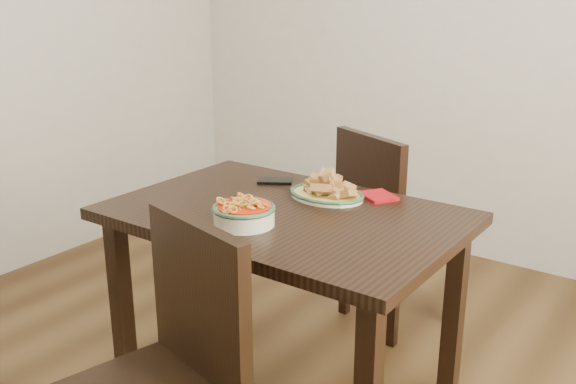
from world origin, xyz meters
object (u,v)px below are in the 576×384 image
Objects in this scene: chair_near at (168,368)px; smartphone at (275,181)px; chair_far at (387,220)px; fish_plate at (327,186)px; dining_table at (285,239)px; noodle_bowl at (244,212)px.

chair_near is 0.96m from smartphone.
fish_plate is at bearing 115.16° from chair_far.
chair_far is 1.36m from chair_near.
chair_far is 0.61m from fish_plate.
dining_table is 1.31× the size of chair_near.
smartphone is (-0.20, 0.43, -0.04)m from noodle_bowl.
fish_plate is 0.39m from noodle_bowl.
dining_table is at bearing -79.63° from smartphone.
chair_far is 4.37× the size of noodle_bowl.
dining_table is 0.25m from fish_plate.
chair_far reaches higher than fish_plate.
chair_far reaches higher than dining_table.
chair_far is 6.74× the size of smartphone.
chair_near is at bearing -83.65° from dining_table.
fish_plate reaches higher than noodle_bowl.
chair_far is 1.00× the size of chair_near.
noodle_bowl is 0.47m from smartphone.
chair_far and chair_near have the same top height.
noodle_bowl is 1.54× the size of smartphone.
smartphone is at bearing 86.42° from chair_far.
chair_far reaches higher than noodle_bowl.
fish_plate is 2.09× the size of smartphone.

